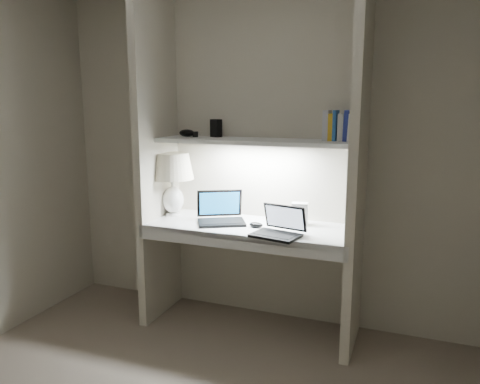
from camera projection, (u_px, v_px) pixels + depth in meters
The scene contains 17 objects.
back_wall at pixel (262, 153), 3.45m from camera, with size 3.20×0.01×2.50m, color beige.
alcove_panel_left at pixel (157, 153), 3.46m from camera, with size 0.06×0.55×2.50m, color beige.
alcove_panel_right at pixel (358, 162), 2.94m from camera, with size 0.06×0.55×2.50m, color beige.
desk at pixel (249, 228), 3.29m from camera, with size 1.40×0.55×0.04m, color white.
desk_apron at pixel (236, 242), 3.06m from camera, with size 1.46×0.03×0.10m, color silver.
shelf at pixel (254, 141), 3.27m from camera, with size 1.40×0.36×0.03m, color silver.
strip_light at pixel (254, 144), 3.27m from camera, with size 0.60×0.04×0.01m, color white.
table_lamp at pixel (172, 174), 3.51m from camera, with size 0.33×0.33×0.48m.
laptop_main at pixel (221, 215), 3.36m from camera, with size 0.42×0.41×0.22m.
laptop_netbook at pixel (279, 229), 3.03m from camera, with size 0.34×0.31×0.19m.
speaker at pixel (300, 214), 3.28m from camera, with size 0.11×0.08×0.16m, color silver.
mouse at pixel (256, 225), 3.22m from camera, with size 0.10×0.06×0.04m, color black.
cable_coil at pixel (231, 224), 3.28m from camera, with size 0.11×0.11×0.01m, color black.
sticky_note at pixel (173, 215), 3.57m from camera, with size 0.07×0.07×0.00m, color #FFF135.
book_row at pixel (338, 126), 3.12m from camera, with size 0.19×0.13×0.20m.
shelf_box at pixel (216, 128), 3.45m from camera, with size 0.08×0.05×0.13m, color black.
shelf_gadget at pixel (187, 133), 3.47m from camera, with size 0.13×0.09×0.06m, color black.
Camera 1 is at (1.08, -1.77, 1.62)m, focal length 35.00 mm.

